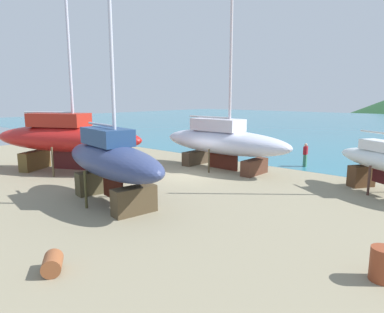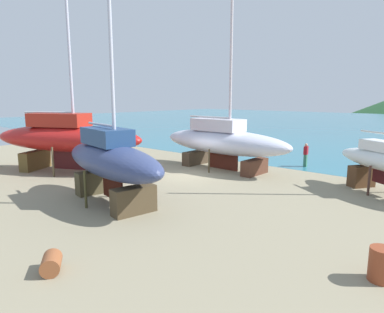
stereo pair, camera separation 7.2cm
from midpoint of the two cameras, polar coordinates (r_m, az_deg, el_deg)
ground_plane at (r=17.83m, az=-12.50°, el=-6.20°), size 46.20×46.20×0.00m
sea_water at (r=67.35m, az=28.96°, el=4.62°), size 146.21×88.11×0.01m
sailboat_far_slipway at (r=23.14m, az=5.31°, el=2.68°), size 10.10×3.17×16.82m
sailboat_mid_port at (r=23.74m, az=-20.23°, el=3.06°), size 10.73×7.33×18.38m
sailboat_large_starboard at (r=16.08m, az=-13.32°, el=-0.59°), size 8.29×3.77×13.13m
worker at (r=25.29m, az=18.67°, el=0.31°), size 0.30×0.47×1.67m
barrel_tipped_left at (r=10.84m, az=29.50°, el=-15.56°), size 0.88×0.88×0.93m
barrel_rust_far at (r=31.36m, az=-18.12°, el=1.08°), size 0.92×0.99×0.59m
barrel_blue_faded at (r=10.78m, az=-22.44°, el=-16.28°), size 0.97×0.89×0.54m
timber_long_fore at (r=33.36m, az=-18.22°, el=1.25°), size 2.58×1.92×0.20m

